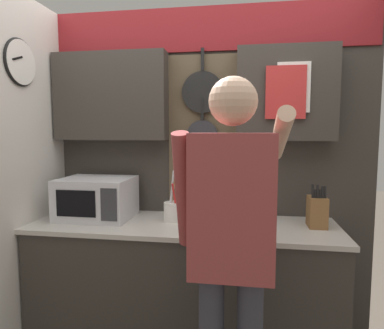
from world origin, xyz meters
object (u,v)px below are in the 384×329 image
at_px(microwave, 97,198).
at_px(utensil_crock, 173,210).
at_px(person, 232,233).
at_px(knife_block, 317,211).

distance_m(microwave, utensil_crock, 0.55).
bearing_deg(microwave, utensil_crock, 0.05).
bearing_deg(person, utensil_crock, 121.71).
xyz_separation_m(knife_block, person, (-0.51, -0.69, 0.04)).
xyz_separation_m(microwave, knife_block, (1.48, 0.00, -0.04)).
bearing_deg(microwave, knife_block, 0.02).
height_order(microwave, utensil_crock, utensil_crock).
distance_m(microwave, knife_block, 1.48).
xyz_separation_m(microwave, utensil_crock, (0.55, 0.00, -0.07)).
bearing_deg(person, knife_block, 53.34).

